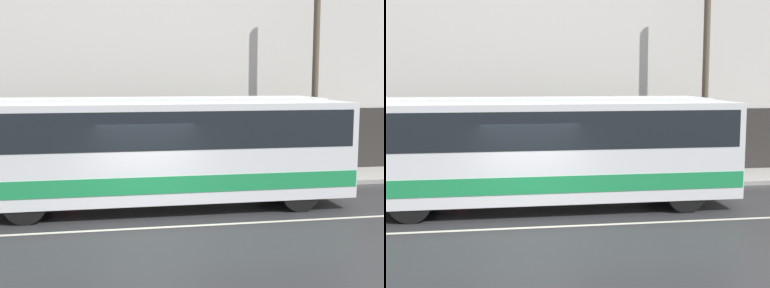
% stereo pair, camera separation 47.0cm
% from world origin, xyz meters
% --- Properties ---
extents(ground_plane, '(60.00, 60.00, 0.00)m').
position_xyz_m(ground_plane, '(0.00, 0.00, 0.00)').
color(ground_plane, '#2D2D30').
extents(sidewalk, '(60.00, 2.52, 0.15)m').
position_xyz_m(sidewalk, '(0.00, 5.26, 0.07)').
color(sidewalk, '#A09E99').
rests_on(sidewalk, ground_plane).
extents(building_facade, '(60.00, 0.35, 9.93)m').
position_xyz_m(building_facade, '(0.00, 6.66, 4.79)').
color(building_facade, silver).
rests_on(building_facade, ground_plane).
extents(lane_stripe, '(54.00, 0.14, 0.01)m').
position_xyz_m(lane_stripe, '(0.00, 0.00, 0.00)').
color(lane_stripe, beige).
rests_on(lane_stripe, ground_plane).
extents(transit_bus, '(11.30, 2.51, 3.10)m').
position_xyz_m(transit_bus, '(0.21, 2.00, 1.75)').
color(transit_bus, white).
rests_on(transit_bus, ground_plane).
extents(utility_pole_near, '(0.23, 0.23, 7.70)m').
position_xyz_m(utility_pole_near, '(6.32, 4.89, 4.00)').
color(utility_pole_near, brown).
rests_on(utility_pole_near, sidewalk).
extents(pedestrian_waiting, '(0.36, 0.36, 1.73)m').
position_xyz_m(pedestrian_waiting, '(-2.21, 5.57, 0.96)').
color(pedestrian_waiting, maroon).
rests_on(pedestrian_waiting, sidewalk).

